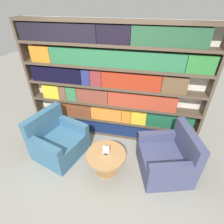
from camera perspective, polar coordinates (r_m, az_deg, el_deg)
The scene contains 6 objects.
ground_plane at distance 3.28m, azimuth -5.02°, elevation -20.95°, with size 14.00×14.00×0.00m, color gray.
bookshelf at distance 3.48m, azimuth -0.14°, elevation 8.64°, with size 3.56×0.30×2.36m.
armchair_left at distance 3.63m, azimuth -17.19°, elevation -9.12°, with size 1.03×1.07×0.87m.
armchair_right at distance 3.30m, azimuth 17.56°, elevation -14.40°, with size 1.03×1.06×0.87m.
coffee_table at distance 3.13m, azimuth -1.88°, elevation -15.02°, with size 0.68×0.68×0.44m.
table_sign at distance 2.98m, azimuth -1.95°, elevation -12.44°, with size 0.11×0.06×0.18m.
Camera 1 is at (0.67, -1.78, 2.67)m, focal length 28.00 mm.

